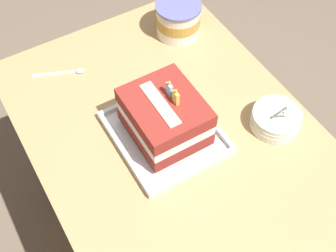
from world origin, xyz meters
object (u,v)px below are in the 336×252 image
at_px(foil_tray, 165,134).
at_px(ice_cream_tub, 178,19).
at_px(bowl_stack, 276,119).
at_px(serving_spoon_by_bowls, 69,72).
at_px(birthday_cake, 165,116).

height_order(foil_tray, ice_cream_tub, ice_cream_tub).
distance_m(bowl_stack, serving_spoon_by_bowls, 0.62).
bearing_deg(serving_spoon_by_bowls, ice_cream_tub, 87.58).
relative_size(bowl_stack, serving_spoon_by_bowls, 0.92).
bearing_deg(birthday_cake, ice_cream_tub, 143.73).
bearing_deg(foil_tray, serving_spoon_by_bowls, -158.98).
xyz_separation_m(birthday_cake, ice_cream_tub, (-0.33, 0.24, -0.03)).
distance_m(bowl_stack, ice_cream_tub, 0.45).
bearing_deg(birthday_cake, foil_tray, -90.00).
distance_m(ice_cream_tub, serving_spoon_by_bowls, 0.37).
height_order(bowl_stack, ice_cream_tub, same).
xyz_separation_m(foil_tray, ice_cream_tub, (-0.33, 0.24, 0.05)).
height_order(birthday_cake, serving_spoon_by_bowls, birthday_cake).
bearing_deg(serving_spoon_by_bowls, bowl_stack, 41.12).
bearing_deg(serving_spoon_by_bowls, foil_tray, 21.02).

